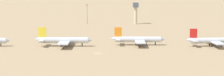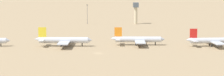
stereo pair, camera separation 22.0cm
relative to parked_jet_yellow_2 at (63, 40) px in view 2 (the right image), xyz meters
name	(u,v)px [view 2 (the right image)]	position (x,y,z in m)	size (l,w,h in m)	color
ground	(98,53)	(22.11, -26.67, -4.05)	(4000.00, 4000.00, 0.00)	#9E8460
parked_jet_yellow_2	(63,40)	(0.00, 0.00, 0.00)	(37.39, 31.44, 12.35)	silver
parked_jet_orange_3	(138,39)	(48.20, 2.71, -0.19)	(35.61, 29.95, 11.77)	silver
parked_jet_red_4	(212,41)	(95.60, -4.20, -0.25)	(35.09, 29.50, 11.59)	silver
control_tower	(136,11)	(60.11, 133.44, 8.33)	(5.20, 5.20, 20.51)	#C6B793
light_pole_mid	(87,13)	(14.01, 135.52, 6.45)	(1.80, 0.50, 18.50)	#59595E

